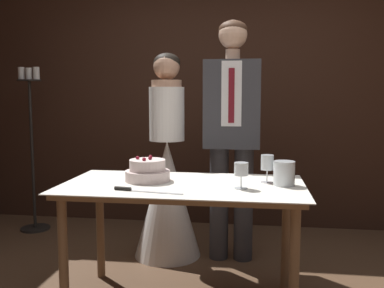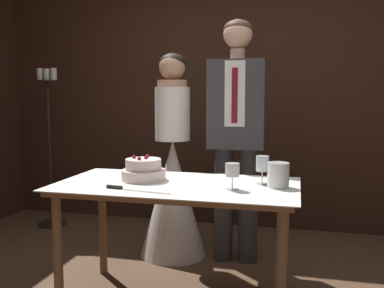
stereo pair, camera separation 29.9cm
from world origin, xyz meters
TOP-DOWN VIEW (x-y plane):
  - wall_back at (0.00, 1.95)m, footprint 5.19×0.12m
  - cake_table at (-0.14, 0.17)m, footprint 1.49×0.79m
  - tiered_cake at (-0.38, 0.23)m, footprint 0.28×0.28m
  - cake_knife at (-0.38, -0.07)m, footprint 0.41×0.09m
  - wine_glass_near at (0.22, 0.09)m, footprint 0.08×0.08m
  - wine_glass_middle at (0.37, 0.29)m, footprint 0.08×0.08m
  - hurricane_candle at (0.47, 0.22)m, footprint 0.13×0.13m
  - bride at (-0.40, 0.96)m, footprint 0.54×0.54m
  - groom at (0.12, 0.96)m, footprint 0.43×0.25m
  - candle_stand at (-1.83, 1.45)m, footprint 0.28×0.28m

SIDE VIEW (x-z plane):
  - bride at x=-0.40m, z-range -0.22..1.43m
  - cake_table at x=-0.14m, z-range 0.30..1.06m
  - cake_knife at x=-0.38m, z-range 0.76..0.79m
  - candle_stand at x=-1.83m, z-range 0.00..1.58m
  - tiered_cake at x=-0.38m, z-range 0.75..0.91m
  - hurricane_candle at x=0.47m, z-range 0.76..0.91m
  - wine_glass_near at x=0.22m, z-range 0.80..0.95m
  - wine_glass_middle at x=0.37m, z-range 0.80..0.97m
  - groom at x=0.12m, z-range 0.13..2.01m
  - wall_back at x=0.00m, z-range 0.00..2.75m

